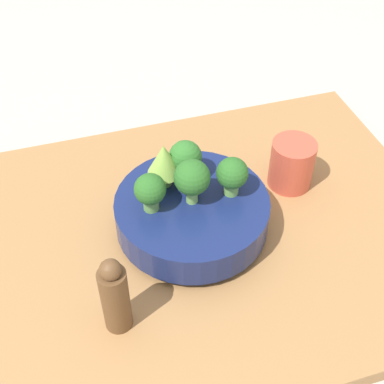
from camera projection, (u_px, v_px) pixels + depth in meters
ground_plane at (172, 250)px, 0.92m from camera, size 6.00×6.00×0.00m
table at (172, 244)px, 0.91m from camera, size 0.94×0.63×0.03m
bowl at (192, 213)px, 0.88m from camera, size 0.25×0.25×0.07m
broccoli_floret_center at (192, 178)px, 0.83m from camera, size 0.06×0.06×0.08m
broccoli_floret_left at (150, 191)px, 0.82m from camera, size 0.05×0.05×0.07m
broccoli_floret_right at (232, 174)px, 0.85m from camera, size 0.05×0.05×0.07m
romanesco_piece_far at (164, 161)px, 0.86m from camera, size 0.06×0.06×0.08m
broccoli_floret_back at (185, 158)px, 0.87m from camera, size 0.05×0.05×0.07m
cup at (292, 164)px, 0.96m from camera, size 0.08×0.08×0.09m
pepper_mill at (115, 296)px, 0.73m from camera, size 0.04×0.04×0.14m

